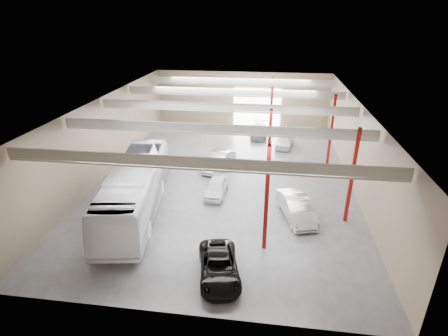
% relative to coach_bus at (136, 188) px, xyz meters
% --- Properties ---
extents(depot_shell, '(22.12, 32.12, 7.06)m').
position_rel_coach_bus_xyz_m(depot_shell, '(5.97, 7.12, 3.10)').
color(depot_shell, '#4A4A4F').
rests_on(depot_shell, ground).
extents(coach_bus, '(5.21, 13.79, 3.75)m').
position_rel_coach_bus_xyz_m(coach_bus, '(0.00, 0.00, 0.00)').
color(coach_bus, white).
rests_on(coach_bus, ground).
extents(black_sedan, '(3.18, 5.12, 1.32)m').
position_rel_coach_bus_xyz_m(black_sedan, '(7.18, -6.36, -1.21)').
color(black_sedan, black).
rests_on(black_sedan, ground).
extents(car_row_a, '(1.74, 4.01, 1.35)m').
position_rel_coach_bus_xyz_m(car_row_a, '(5.53, 3.31, -1.20)').
color(car_row_a, white).
rests_on(car_row_a, ground).
extents(car_row_b, '(3.00, 5.15, 1.61)m').
position_rel_coach_bus_xyz_m(car_row_b, '(4.90, 8.51, -1.07)').
color(car_row_b, '#B0B1B5').
rests_on(car_row_b, ground).
extents(car_row_c, '(2.03, 4.85, 1.40)m').
position_rel_coach_bus_xyz_m(car_row_c, '(8.31, 18.64, -1.17)').
color(car_row_c, gray).
rests_on(car_row_c, ground).
extents(car_right_near, '(3.00, 5.18, 1.61)m').
position_rel_coach_bus_xyz_m(car_right_near, '(11.82, 0.61, -1.07)').
color(car_right_near, '#BCBCC1').
rests_on(car_right_near, ground).
extents(car_right_far, '(2.34, 4.33, 1.40)m').
position_rel_coach_bus_xyz_m(car_right_far, '(11.34, 15.44, -1.18)').
color(car_right_far, white).
rests_on(car_right_far, ground).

